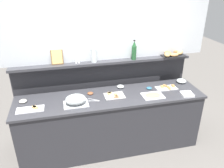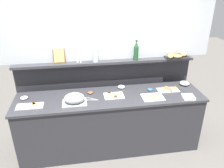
{
  "view_description": "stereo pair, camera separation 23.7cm",
  "coord_description": "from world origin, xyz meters",
  "px_view_note": "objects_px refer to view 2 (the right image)",
  "views": [
    {
      "loc": [
        -0.67,
        -2.87,
        2.54
      ],
      "look_at": [
        0.04,
        0.1,
        1.09
      ],
      "focal_mm": 36.2,
      "sensor_mm": 36.0,
      "label": 1
    },
    {
      "loc": [
        -0.43,
        -2.91,
        2.54
      ],
      "look_at": [
        0.04,
        0.1,
        1.09
      ],
      "focal_mm": 36.2,
      "sensor_mm": 36.0,
      "label": 2
    }
  ],
  "objects_px": {
    "sandwich_platter_front": "(168,89)",
    "glass_bowl_medium": "(121,87)",
    "sandwich_platter_side": "(114,96)",
    "serving_cloche": "(74,98)",
    "cold_cuts_platter": "(153,97)",
    "salt_shaker": "(78,60)",
    "bread_basket": "(177,55)",
    "condiment_bowl_dark": "(150,89)",
    "condiment_bowl_red": "(24,98)",
    "wine_bottle_green": "(136,51)",
    "framed_picture": "(59,55)",
    "water_carafe": "(95,55)",
    "condiment_bowl_teal": "(90,92)",
    "serving_tongs": "(93,100)",
    "pepper_shaker": "(80,60)",
    "napkin_stack": "(188,97)",
    "glass_bowl_large": "(185,83)",
    "sandwich_platter_rear": "(31,106)"
  },
  "relations": [
    {
      "from": "condiment_bowl_teal",
      "to": "glass_bowl_medium",
      "type": "bearing_deg",
      "value": 11.76
    },
    {
      "from": "sandwich_platter_front",
      "to": "framed_picture",
      "type": "height_order",
      "value": "framed_picture"
    },
    {
      "from": "serving_tongs",
      "to": "framed_picture",
      "type": "height_order",
      "value": "framed_picture"
    },
    {
      "from": "condiment_bowl_dark",
      "to": "wine_bottle_green",
      "type": "bearing_deg",
      "value": 117.75
    },
    {
      "from": "sandwich_platter_rear",
      "to": "bread_basket",
      "type": "height_order",
      "value": "bread_basket"
    },
    {
      "from": "glass_bowl_medium",
      "to": "water_carafe",
      "type": "relative_size",
      "value": 0.52
    },
    {
      "from": "sandwich_platter_front",
      "to": "wine_bottle_green",
      "type": "relative_size",
      "value": 1.05
    },
    {
      "from": "serving_cloche",
      "to": "serving_tongs",
      "type": "bearing_deg",
      "value": 10.82
    },
    {
      "from": "cold_cuts_platter",
      "to": "salt_shaker",
      "type": "distance_m",
      "value": 1.28
    },
    {
      "from": "serving_tongs",
      "to": "pepper_shaker",
      "type": "distance_m",
      "value": 0.68
    },
    {
      "from": "salt_shaker",
      "to": "sandwich_platter_rear",
      "type": "bearing_deg",
      "value": -140.74
    },
    {
      "from": "sandwich_platter_front",
      "to": "condiment_bowl_teal",
      "type": "relative_size",
      "value": 3.78
    },
    {
      "from": "salt_shaker",
      "to": "condiment_bowl_dark",
      "type": "bearing_deg",
      "value": -17.47
    },
    {
      "from": "glass_bowl_large",
      "to": "wine_bottle_green",
      "type": "bearing_deg",
      "value": 164.13
    },
    {
      "from": "condiment_bowl_red",
      "to": "wine_bottle_green",
      "type": "relative_size",
      "value": 0.34
    },
    {
      "from": "sandwich_platter_rear",
      "to": "condiment_bowl_dark",
      "type": "relative_size",
      "value": 4.16
    },
    {
      "from": "glass_bowl_medium",
      "to": "wine_bottle_green",
      "type": "height_order",
      "value": "wine_bottle_green"
    },
    {
      "from": "sandwich_platter_side",
      "to": "wine_bottle_green",
      "type": "relative_size",
      "value": 0.92
    },
    {
      "from": "condiment_bowl_dark",
      "to": "condiment_bowl_red",
      "type": "bearing_deg",
      "value": 179.39
    },
    {
      "from": "cold_cuts_platter",
      "to": "glass_bowl_large",
      "type": "relative_size",
      "value": 1.98
    },
    {
      "from": "sandwich_platter_side",
      "to": "serving_cloche",
      "type": "relative_size",
      "value": 0.86
    },
    {
      "from": "sandwich_platter_front",
      "to": "framed_picture",
      "type": "xyz_separation_m",
      "value": [
        -1.65,
        0.42,
        0.51
      ]
    },
    {
      "from": "glass_bowl_medium",
      "to": "bread_basket",
      "type": "relative_size",
      "value": 0.28
    },
    {
      "from": "serving_tongs",
      "to": "pepper_shaker",
      "type": "relative_size",
      "value": 2.13
    },
    {
      "from": "sandwich_platter_front",
      "to": "condiment_bowl_dark",
      "type": "bearing_deg",
      "value": 172.09
    },
    {
      "from": "glass_bowl_large",
      "to": "serving_cloche",
      "type": "bearing_deg",
      "value": -170.18
    },
    {
      "from": "glass_bowl_medium",
      "to": "water_carafe",
      "type": "bearing_deg",
      "value": 152.77
    },
    {
      "from": "cold_cuts_platter",
      "to": "serving_tongs",
      "type": "xyz_separation_m",
      "value": [
        -0.88,
        0.07,
        -0.0
      ]
    },
    {
      "from": "sandwich_platter_rear",
      "to": "condiment_bowl_red",
      "type": "distance_m",
      "value": 0.26
    },
    {
      "from": "condiment_bowl_teal",
      "to": "framed_picture",
      "type": "distance_m",
      "value": 0.75
    },
    {
      "from": "sandwich_platter_side",
      "to": "glass_bowl_medium",
      "type": "bearing_deg",
      "value": 56.12
    },
    {
      "from": "sandwich_platter_front",
      "to": "condiment_bowl_dark",
      "type": "distance_m",
      "value": 0.29
    },
    {
      "from": "condiment_bowl_dark",
      "to": "napkin_stack",
      "type": "height_order",
      "value": "same"
    },
    {
      "from": "sandwich_platter_front",
      "to": "glass_bowl_medium",
      "type": "xyz_separation_m",
      "value": [
        -0.71,
        0.19,
        0.01
      ]
    },
    {
      "from": "condiment_bowl_dark",
      "to": "napkin_stack",
      "type": "xyz_separation_m",
      "value": [
        0.48,
        -0.32,
        0.0
      ]
    },
    {
      "from": "glass_bowl_medium",
      "to": "condiment_bowl_dark",
      "type": "bearing_deg",
      "value": -18.89
    },
    {
      "from": "sandwich_platter_rear",
      "to": "sandwich_platter_side",
      "type": "distance_m",
      "value": 1.17
    },
    {
      "from": "condiment_bowl_red",
      "to": "serving_tongs",
      "type": "distance_m",
      "value": 1.0
    },
    {
      "from": "condiment_bowl_teal",
      "to": "napkin_stack",
      "type": "height_order",
      "value": "same"
    },
    {
      "from": "sandwich_platter_front",
      "to": "condiment_bowl_dark",
      "type": "xyz_separation_m",
      "value": [
        -0.28,
        0.04,
        0.0
      ]
    },
    {
      "from": "condiment_bowl_red",
      "to": "salt_shaker",
      "type": "relative_size",
      "value": 1.23
    },
    {
      "from": "napkin_stack",
      "to": "water_carafe",
      "type": "bearing_deg",
      "value": 152.62
    },
    {
      "from": "napkin_stack",
      "to": "wine_bottle_green",
      "type": "xyz_separation_m",
      "value": [
        -0.64,
        0.64,
        0.53
      ]
    },
    {
      "from": "framed_picture",
      "to": "water_carafe",
      "type": "distance_m",
      "value": 0.56
    },
    {
      "from": "sandwich_platter_side",
      "to": "condiment_bowl_teal",
      "type": "distance_m",
      "value": 0.36
    },
    {
      "from": "sandwich_platter_rear",
      "to": "framed_picture",
      "type": "distance_m",
      "value": 0.87
    },
    {
      "from": "pepper_shaker",
      "to": "salt_shaker",
      "type": "bearing_deg",
      "value": 180.0
    },
    {
      "from": "serving_cloche",
      "to": "condiment_bowl_teal",
      "type": "relative_size",
      "value": 3.87
    },
    {
      "from": "glass_bowl_medium",
      "to": "framed_picture",
      "type": "height_order",
      "value": "framed_picture"
    },
    {
      "from": "sandwich_platter_front",
      "to": "cold_cuts_platter",
      "type": "distance_m",
      "value": 0.37
    }
  ]
}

